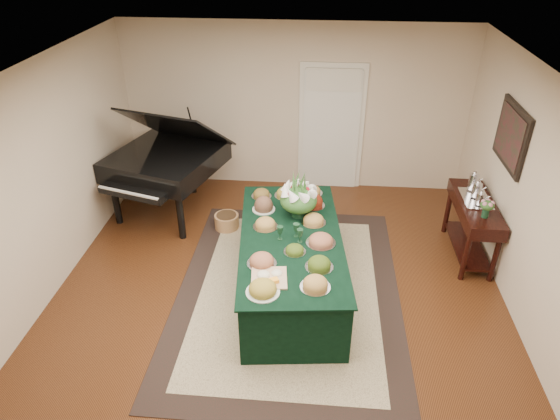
# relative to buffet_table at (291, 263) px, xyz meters

# --- Properties ---
(ground) EXTENTS (6.00, 6.00, 0.00)m
(ground) POSITION_rel_buffet_table_xyz_m (-0.14, -0.14, -0.39)
(ground) COLOR black
(ground) RESTS_ON ground
(area_rug) EXTENTS (2.72, 3.81, 0.01)m
(area_rug) POSITION_rel_buffet_table_xyz_m (-0.02, -0.06, -0.39)
(area_rug) COLOR black
(area_rug) RESTS_ON ground
(kitchen_doorway) EXTENTS (1.05, 0.07, 2.10)m
(kitchen_doorway) POSITION_rel_buffet_table_xyz_m (0.46, 2.83, 0.63)
(kitchen_doorway) COLOR silver
(kitchen_doorway) RESTS_ON ground
(buffet_table) EXTENTS (1.45, 2.64, 0.78)m
(buffet_table) POSITION_rel_buffet_table_xyz_m (0.00, 0.00, 0.00)
(buffet_table) COLOR black
(buffet_table) RESTS_ON ground
(food_platters) EXTENTS (1.12, 2.42, 0.14)m
(food_platters) POSITION_rel_buffet_table_xyz_m (-0.00, 0.08, 0.44)
(food_platters) COLOR silver
(food_platters) RESTS_ON buffet_table
(cutting_board) EXTENTS (0.41, 0.41, 0.10)m
(cutting_board) POSITION_rel_buffet_table_xyz_m (-0.18, -0.78, 0.42)
(cutting_board) COLOR tan
(cutting_board) RESTS_ON buffet_table
(green_goblets) EXTENTS (0.31, 0.19, 0.18)m
(green_goblets) POSITION_rel_buffet_table_xyz_m (0.01, -0.05, 0.48)
(green_goblets) COLOR #153520
(green_goblets) RESTS_ON buffet_table
(floral_centerpiece) EXTENTS (0.48, 0.48, 0.48)m
(floral_centerpiece) POSITION_rel_buffet_table_xyz_m (0.06, 0.49, 0.67)
(floral_centerpiece) COLOR #153520
(floral_centerpiece) RESTS_ON buffet_table
(grand_piano) EXTENTS (1.89, 2.00, 1.75)m
(grand_piano) POSITION_rel_buffet_table_xyz_m (-1.99, 1.73, 0.48)
(grand_piano) COLOR black
(grand_piano) RESTS_ON ground
(wicker_basket) EXTENTS (0.36, 0.36, 0.22)m
(wicker_basket) POSITION_rel_buffet_table_xyz_m (-1.04, 1.32, -0.28)
(wicker_basket) COLOR #A46F42
(wicker_basket) RESTS_ON ground
(mahogany_sideboard) EXTENTS (0.45, 1.32, 0.83)m
(mahogany_sideboard) POSITION_rel_buffet_table_xyz_m (2.35, 0.95, 0.25)
(mahogany_sideboard) COLOR black
(mahogany_sideboard) RESTS_ON ground
(tea_service) EXTENTS (0.34, 0.58, 0.30)m
(tea_service) POSITION_rel_buffet_table_xyz_m (2.35, 1.07, 0.55)
(tea_service) COLOR silver
(tea_service) RESTS_ON mahogany_sideboard
(pink_bouquet) EXTENTS (0.19, 0.19, 0.24)m
(pink_bouquet) POSITION_rel_buffet_table_xyz_m (2.35, 0.58, 0.59)
(pink_bouquet) COLOR #153520
(pink_bouquet) RESTS_ON mahogany_sideboard
(wall_painting) EXTENTS (0.05, 0.95, 0.75)m
(wall_painting) POSITION_rel_buffet_table_xyz_m (2.57, 0.95, 1.36)
(wall_painting) COLOR black
(wall_painting) RESTS_ON ground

